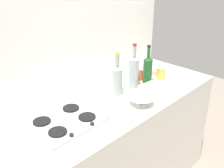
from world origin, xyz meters
TOP-DOWN VIEW (x-y plane):
  - counter_block at (0.00, 0.00)m, footprint 1.80×0.70m
  - backsplash_panel at (0.00, 0.38)m, footprint 1.90×0.06m
  - stovetop_hob at (-0.43, -0.01)m, footprint 0.45×0.36m
  - plate_stack at (0.63, 0.12)m, footprint 0.24×0.24m
  - wine_bottle_leftmost at (0.26, 0.02)m, footprint 0.08×0.08m
  - wine_bottle_mid_left at (0.40, -0.01)m, footprint 0.07×0.07m
  - wine_bottle_mid_right at (0.08, 0.03)m, footprint 0.08×0.08m
  - mixing_bowl at (0.07, -0.21)m, footprint 0.18×0.18m
  - butter_dish at (0.29, -0.12)m, footprint 0.16×0.11m
  - condiment_jar_front at (0.43, 0.07)m, footprint 0.08×0.08m
  - condiment_jar_rear at (0.55, -0.04)m, footprint 0.08×0.08m

SIDE VIEW (x-z plane):
  - counter_block at x=0.00m, z-range 0.00..0.90m
  - stovetop_hob at x=-0.43m, z-range 0.89..0.93m
  - butter_dish at x=0.29m, z-range 0.90..0.95m
  - plate_stack at x=0.63m, z-range 0.90..0.96m
  - mixing_bowl at x=0.07m, z-range 0.90..0.96m
  - condiment_jar_front at x=0.43m, z-range 0.90..1.00m
  - condiment_jar_rear at x=0.55m, z-range 0.90..1.01m
  - wine_bottle_mid_left at x=0.40m, z-range 0.86..1.18m
  - wine_bottle_mid_right at x=0.08m, z-range 0.86..1.19m
  - wine_bottle_leftmost at x=0.26m, z-range 0.86..1.22m
  - backsplash_panel at x=0.00m, z-range 0.00..2.51m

